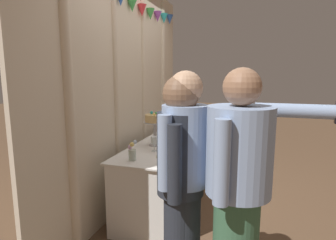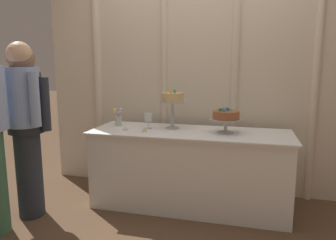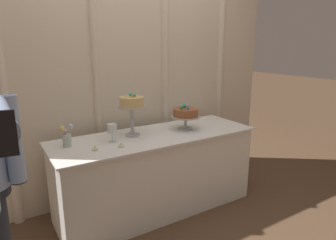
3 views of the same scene
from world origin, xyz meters
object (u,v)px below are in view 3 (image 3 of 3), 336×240
(wine_glass, at_px, (112,129))
(flower_vase, at_px, (67,137))
(cake_table, at_px, (156,172))
(cake_display_nearright, at_px, (186,114))
(tealight_near_left, at_px, (121,146))
(cake_display_nearleft, at_px, (132,105))
(tealight_far_left, at_px, (95,149))

(wine_glass, bearing_deg, flower_vase, 166.43)
(flower_vase, bearing_deg, cake_table, -6.90)
(cake_table, relative_size, wine_glass, 12.01)
(cake_display_nearright, relative_size, flower_vase, 1.51)
(cake_display_nearright, relative_size, wine_glass, 1.79)
(flower_vase, xyz_separation_m, tealight_near_left, (0.36, -0.24, -0.07))
(cake_display_nearleft, relative_size, flower_vase, 2.08)
(cake_display_nearleft, distance_m, tealight_near_left, 0.42)
(flower_vase, xyz_separation_m, tealight_far_left, (0.16, -0.20, -0.07))
(wine_glass, distance_m, tealight_near_left, 0.19)
(cake_display_nearleft, distance_m, tealight_far_left, 0.53)
(cake_table, xyz_separation_m, wine_glass, (-0.41, 0.01, 0.49))
(wine_glass, bearing_deg, tealight_near_left, -86.28)
(cake_table, bearing_deg, cake_display_nearright, -0.04)
(cake_display_nearright, xyz_separation_m, tealight_far_left, (-0.94, -0.11, -0.15))
(cake_table, distance_m, flower_vase, 0.89)
(cake_table, xyz_separation_m, tealight_near_left, (-0.40, -0.15, 0.38))
(cake_display_nearright, height_order, flower_vase, cake_display_nearright)
(cake_table, bearing_deg, tealight_far_left, -169.89)
(cake_display_nearleft, xyz_separation_m, flower_vase, (-0.58, 0.01, -0.20))
(cake_display_nearright, height_order, tealight_far_left, cake_display_nearright)
(cake_display_nearleft, distance_m, cake_display_nearright, 0.54)
(cake_table, xyz_separation_m, tealight_far_left, (-0.61, -0.11, 0.38))
(cake_display_nearright, distance_m, tealight_far_left, 0.95)
(cake_table, height_order, tealight_near_left, tealight_near_left)
(cake_display_nearleft, xyz_separation_m, tealight_far_left, (-0.41, -0.19, -0.28))
(cake_display_nearright, relative_size, tealight_far_left, 5.55)
(cake_display_nearleft, height_order, tealight_near_left, cake_display_nearleft)
(wine_glass, xyz_separation_m, tealight_near_left, (0.01, -0.16, -0.10))
(wine_glass, bearing_deg, cake_display_nearright, -0.60)
(cake_display_nearright, bearing_deg, tealight_near_left, -168.62)
(cake_display_nearright, height_order, tealight_near_left, cake_display_nearright)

